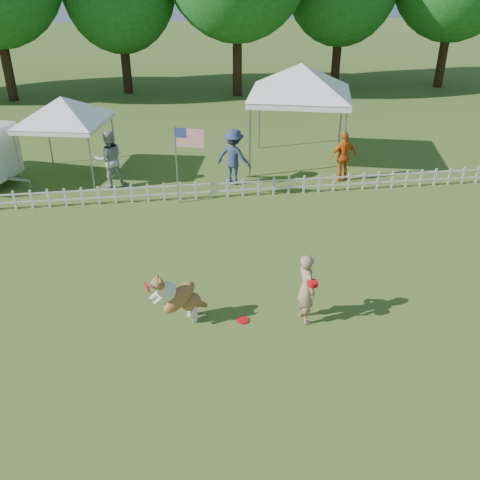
{
  "coord_description": "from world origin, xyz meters",
  "views": [
    {
      "loc": [
        -1.06,
        -8.64,
        6.82
      ],
      "look_at": [
        0.45,
        2.0,
        1.1
      ],
      "focal_mm": 40.0,
      "sensor_mm": 36.0,
      "label": 1
    }
  ],
  "objects_px": {
    "spectator_a": "(109,159)",
    "spectator_b": "(234,157)",
    "canopy_tent_left": "(67,139)",
    "dog": "(180,297)",
    "frisbee_on_turf": "(243,320)",
    "flag_pole": "(177,165)",
    "handler": "(306,288)",
    "spectator_c": "(343,156)",
    "canopy_tent_right": "(299,116)"
  },
  "relations": [
    {
      "from": "frisbee_on_turf",
      "to": "flag_pole",
      "type": "bearing_deg",
      "value": 99.73
    },
    {
      "from": "handler",
      "to": "spectator_c",
      "type": "distance_m",
      "value": 8.26
    },
    {
      "from": "canopy_tent_right",
      "to": "spectator_c",
      "type": "distance_m",
      "value": 2.37
    },
    {
      "from": "handler",
      "to": "spectator_c",
      "type": "bearing_deg",
      "value": -33.38
    },
    {
      "from": "frisbee_on_turf",
      "to": "handler",
      "type": "bearing_deg",
      "value": -5.99
    },
    {
      "from": "spectator_a",
      "to": "spectator_b",
      "type": "relative_size",
      "value": 1.01
    },
    {
      "from": "spectator_c",
      "to": "canopy_tent_right",
      "type": "bearing_deg",
      "value": -72.47
    },
    {
      "from": "canopy_tent_right",
      "to": "handler",
      "type": "bearing_deg",
      "value": -86.65
    },
    {
      "from": "dog",
      "to": "frisbee_on_turf",
      "type": "bearing_deg",
      "value": -29.81
    },
    {
      "from": "dog",
      "to": "canopy_tent_right",
      "type": "bearing_deg",
      "value": 39.7
    },
    {
      "from": "canopy_tent_right",
      "to": "canopy_tent_left",
      "type": "bearing_deg",
      "value": -162.79
    },
    {
      "from": "spectator_b",
      "to": "canopy_tent_left",
      "type": "bearing_deg",
      "value": 18.67
    },
    {
      "from": "handler",
      "to": "spectator_a",
      "type": "relative_size",
      "value": 0.83
    },
    {
      "from": "canopy_tent_left",
      "to": "flag_pole",
      "type": "distance_m",
      "value": 4.54
    },
    {
      "from": "frisbee_on_turf",
      "to": "spectator_a",
      "type": "distance_m",
      "value": 8.73
    },
    {
      "from": "dog",
      "to": "flag_pole",
      "type": "distance_m",
      "value": 6.25
    },
    {
      "from": "frisbee_on_turf",
      "to": "canopy_tent_right",
      "type": "bearing_deg",
      "value": 70.06
    },
    {
      "from": "handler",
      "to": "spectator_a",
      "type": "distance_m",
      "value": 9.37
    },
    {
      "from": "spectator_a",
      "to": "flag_pole",
      "type": "bearing_deg",
      "value": 127.8
    },
    {
      "from": "dog",
      "to": "flag_pole",
      "type": "relative_size",
      "value": 0.51
    },
    {
      "from": "handler",
      "to": "flag_pole",
      "type": "bearing_deg",
      "value": 9.8
    },
    {
      "from": "spectator_b",
      "to": "flag_pole",
      "type": "bearing_deg",
      "value": 68.36
    },
    {
      "from": "frisbee_on_turf",
      "to": "spectator_a",
      "type": "xyz_separation_m",
      "value": [
        -3.24,
        8.06,
        0.93
      ]
    },
    {
      "from": "handler",
      "to": "dog",
      "type": "bearing_deg",
      "value": 73.38
    },
    {
      "from": "dog",
      "to": "spectator_a",
      "type": "bearing_deg",
      "value": 80.51
    },
    {
      "from": "frisbee_on_turf",
      "to": "canopy_tent_right",
      "type": "xyz_separation_m",
      "value": [
        3.39,
        9.34,
        1.75
      ]
    },
    {
      "from": "spectator_b",
      "to": "frisbee_on_turf",
      "type": "bearing_deg",
      "value": 116.95
    },
    {
      "from": "frisbee_on_turf",
      "to": "canopy_tent_left",
      "type": "xyz_separation_m",
      "value": [
        -4.68,
        9.14,
        1.35
      ]
    },
    {
      "from": "canopy_tent_right",
      "to": "dog",
      "type": "bearing_deg",
      "value": -101.17
    },
    {
      "from": "canopy_tent_left",
      "to": "spectator_b",
      "type": "bearing_deg",
      "value": -0.99
    },
    {
      "from": "spectator_c",
      "to": "spectator_b",
      "type": "bearing_deg",
      "value": -17.67
    },
    {
      "from": "canopy_tent_right",
      "to": "frisbee_on_turf",
      "type": "bearing_deg",
      "value": -94.18
    },
    {
      "from": "dog",
      "to": "frisbee_on_turf",
      "type": "xyz_separation_m",
      "value": [
        1.28,
        -0.15,
        -0.62
      ]
    },
    {
      "from": "canopy_tent_right",
      "to": "flag_pole",
      "type": "relative_size",
      "value": 1.44
    },
    {
      "from": "dog",
      "to": "frisbee_on_turf",
      "type": "height_order",
      "value": "dog"
    },
    {
      "from": "canopy_tent_right",
      "to": "spectator_c",
      "type": "height_order",
      "value": "canopy_tent_right"
    },
    {
      "from": "canopy_tent_right",
      "to": "spectator_a",
      "type": "distance_m",
      "value": 6.8
    },
    {
      "from": "canopy_tent_right",
      "to": "flag_pole",
      "type": "distance_m",
      "value": 5.41
    },
    {
      "from": "spectator_a",
      "to": "handler",
      "type": "bearing_deg",
      "value": 105.0
    },
    {
      "from": "canopy_tent_left",
      "to": "spectator_b",
      "type": "xyz_separation_m",
      "value": [
        5.51,
        -1.41,
        -0.43
      ]
    },
    {
      "from": "flag_pole",
      "to": "spectator_c",
      "type": "relative_size",
      "value": 1.42
    },
    {
      "from": "canopy_tent_left",
      "to": "flag_pole",
      "type": "bearing_deg",
      "value": -24.3
    },
    {
      "from": "frisbee_on_turf",
      "to": "spectator_c",
      "type": "height_order",
      "value": "spectator_c"
    },
    {
      "from": "dog",
      "to": "spectator_a",
      "type": "height_order",
      "value": "spectator_a"
    },
    {
      "from": "frisbee_on_turf",
      "to": "spectator_b",
      "type": "relative_size",
      "value": 0.14
    },
    {
      "from": "canopy_tent_left",
      "to": "canopy_tent_right",
      "type": "bearing_deg",
      "value": 14.85
    },
    {
      "from": "handler",
      "to": "canopy_tent_left",
      "type": "height_order",
      "value": "canopy_tent_left"
    },
    {
      "from": "spectator_a",
      "to": "spectator_b",
      "type": "bearing_deg",
      "value": 161.38
    },
    {
      "from": "frisbee_on_turf",
      "to": "canopy_tent_left",
      "type": "distance_m",
      "value": 10.36
    },
    {
      "from": "canopy_tent_right",
      "to": "spectator_a",
      "type": "bearing_deg",
      "value": -153.24
    }
  ]
}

